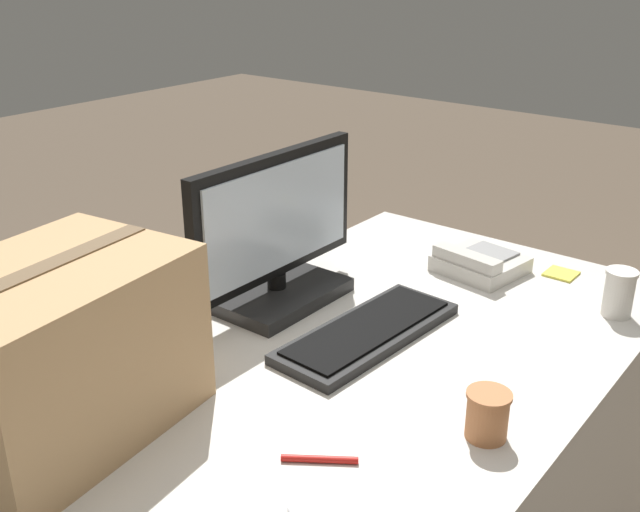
{
  "coord_description": "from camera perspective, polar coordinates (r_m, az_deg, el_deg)",
  "views": [
    {
      "loc": [
        -0.97,
        -0.76,
        1.53
      ],
      "look_at": [
        0.21,
        0.16,
        0.9
      ],
      "focal_mm": 42.0,
      "sensor_mm": 36.0,
      "label": 1
    }
  ],
  "objects": [
    {
      "name": "cardboard_box",
      "position": [
        1.33,
        -19.55,
        -6.89
      ],
      "size": [
        0.47,
        0.37,
        0.31
      ],
      "rotation": [
        0.0,
        0.0,
        0.13
      ],
      "color": "tan",
      "rests_on": "office_desk"
    },
    {
      "name": "pen_marker",
      "position": [
        1.26,
        -0.03,
        -15.22
      ],
      "size": [
        0.08,
        0.11,
        0.01
      ],
      "rotation": [
        0.0,
        0.0,
        2.18
      ],
      "color": "red",
      "rests_on": "office_desk"
    },
    {
      "name": "monitor",
      "position": [
        1.72,
        -3.36,
        1.14
      ],
      "size": [
        0.52,
        0.23,
        0.35
      ],
      "color": "black",
      "rests_on": "office_desk"
    },
    {
      "name": "desk_phone",
      "position": [
        1.95,
        12.06,
        -0.53
      ],
      "size": [
        0.21,
        0.22,
        0.07
      ],
      "rotation": [
        0.0,
        0.0,
        -0.15
      ],
      "color": "beige",
      "rests_on": "office_desk"
    },
    {
      "name": "paper_cup_left",
      "position": [
        1.32,
        12.63,
        -11.72
      ],
      "size": [
        0.08,
        0.08,
        0.09
      ],
      "color": "#BC7547",
      "rests_on": "office_desk"
    },
    {
      "name": "paper_cup_right",
      "position": [
        1.81,
        21.82,
        -2.62
      ],
      "size": [
        0.07,
        0.07,
        0.11
      ],
      "color": "white",
      "rests_on": "office_desk"
    },
    {
      "name": "sticky_note_pad",
      "position": [
        2.0,
        17.89,
        -1.3
      ],
      "size": [
        0.07,
        0.07,
        0.01
      ],
      "color": "#E5DB4C",
      "rests_on": "office_desk"
    },
    {
      "name": "keyboard",
      "position": [
        1.61,
        3.65,
        -5.78
      ],
      "size": [
        0.46,
        0.19,
        0.03
      ],
      "rotation": [
        0.0,
        0.0,
        -0.06
      ],
      "color": "black",
      "rests_on": "office_desk"
    }
  ]
}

